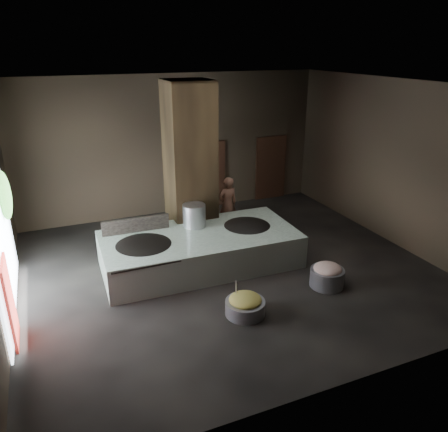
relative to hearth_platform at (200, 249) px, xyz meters
name	(u,v)px	position (x,y,z in m)	size (l,w,h in m)	color
floor	(227,270)	(0.56, -0.48, -0.48)	(10.00, 9.00, 0.10)	black
ceiling	(228,83)	(0.56, -0.48, 4.12)	(10.00, 9.00, 0.10)	black
back_wall	(173,145)	(0.56, 4.07, 1.82)	(10.00, 0.10, 4.50)	black
front_wall	(349,270)	(0.56, -5.03, 1.82)	(10.00, 0.10, 4.50)	black
right_wall	(395,163)	(5.61, -0.48, 1.82)	(0.10, 9.00, 4.50)	black
pillar	(190,166)	(0.26, 1.42, 1.82)	(1.20, 1.20, 4.50)	black
hearth_platform	(200,249)	(0.00, 0.00, 0.00)	(4.91, 2.35, 0.85)	beige
platform_cap	(200,235)	(0.00, 0.00, 0.39)	(4.81, 2.31, 0.03)	black
wok_left	(144,248)	(-1.45, -0.05, 0.32)	(1.55, 1.55, 0.43)	black
wok_left_rim	(144,246)	(-1.45, -0.05, 0.39)	(1.58, 1.58, 0.05)	black
wok_right	(247,229)	(1.35, 0.05, 0.32)	(1.44, 1.44, 0.41)	black
wok_right_rim	(247,226)	(1.35, 0.05, 0.39)	(1.47, 1.47, 0.05)	black
stock_pot	(194,216)	(0.05, 0.55, 0.70)	(0.60, 0.60, 0.64)	silver
splash_guard	(136,226)	(-1.45, 0.75, 0.60)	(1.71, 0.06, 0.43)	black
cook	(228,204)	(1.53, 1.79, 0.41)	(0.61, 0.40, 1.68)	#9F6851
veg_basin	(245,308)	(0.11, -2.48, -0.27)	(0.85, 0.85, 0.31)	gray
veg_fill	(245,300)	(0.11, -2.48, -0.08)	(0.70, 0.70, 0.21)	olive
ladle	(236,289)	(-0.04, -2.33, 0.12)	(0.02, 0.02, 0.67)	silver
meat_basin	(327,278)	(2.38, -2.17, -0.21)	(0.79, 0.79, 0.43)	gray
meat_fill	(328,269)	(2.38, -2.17, 0.02)	(0.66, 0.66, 0.25)	#B0746A
doorway_near	(209,176)	(1.76, 3.97, 0.67)	(1.18, 0.08, 2.38)	black
doorway_near_glow	(206,179)	(1.61, 3.87, 0.62)	(0.76, 0.04, 1.80)	#8C6647
doorway_far	(270,169)	(4.16, 3.97, 0.67)	(1.18, 0.08, 2.38)	black
doorway_far_glow	(265,169)	(4.06, 4.17, 0.62)	(0.81, 0.04, 1.93)	#8C6647
left_opening	(2,240)	(-4.39, -0.28, 1.17)	(0.04, 4.20, 3.10)	white
pavilion_sliver	(10,303)	(-4.32, -1.58, 0.42)	(0.05, 0.90, 1.70)	maroon
tree_silhouette	(4,195)	(-4.29, 0.82, 1.77)	(0.28, 1.10, 1.10)	#194714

